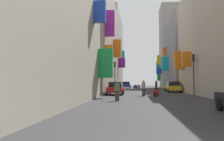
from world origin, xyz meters
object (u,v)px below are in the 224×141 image
parked_car_yellow (173,87)px  scooter_silver (139,87)px  parked_car_blue (126,85)px  scooter_red (156,92)px  parked_car_red (116,88)px  pedestrian_crossing (156,85)px  pedestrian_near_right (144,88)px  traffic_light_near_corner (194,68)px  pedestrian_near_left (117,91)px  scooter_blue (135,87)px  scooter_orange (166,88)px  traffic_light_far_corner (115,72)px

parked_car_yellow → scooter_silver: size_ratio=2.15×
parked_car_blue → scooter_red: (4.28, -28.19, -0.33)m
parked_car_blue → parked_car_red: size_ratio=0.94×
parked_car_blue → pedestrian_crossing: bearing=-67.2°
pedestrian_near_right → traffic_light_near_corner: bearing=11.8°
pedestrian_near_left → scooter_blue: bearing=87.3°
scooter_blue → scooter_silver: same height
parked_car_blue → parked_car_yellow: 19.99m
parked_car_yellow → scooter_blue: (-5.40, 12.99, -0.32)m
pedestrian_crossing → traffic_light_near_corner: 14.47m
pedestrian_near_right → pedestrian_near_left: bearing=-109.5°
scooter_orange → pedestrian_crossing: bearing=-126.2°
parked_car_red → traffic_light_far_corner: bearing=95.9°
pedestrian_near_left → pedestrian_near_right: (2.22, 6.27, 0.04)m
parked_car_blue → pedestrian_near_left: bearing=-88.8°
parked_car_yellow → pedestrian_crossing: bearing=110.2°
traffic_light_far_corner → pedestrian_crossing: bearing=39.4°
scooter_orange → traffic_light_near_corner: bearing=-87.3°
scooter_red → traffic_light_far_corner: bearing=118.7°
scooter_red → pedestrian_near_left: (-3.54, -6.63, 0.34)m
pedestrian_crossing → traffic_light_near_corner: traffic_light_near_corner is taller
parked_car_blue → pedestrian_near_left: pedestrian_near_left is taller
parked_car_yellow → traffic_light_near_corner: traffic_light_near_corner is taller
pedestrian_near_left → parked_car_red: bearing=95.8°
traffic_light_far_corner → scooter_blue: bearing=77.2°
parked_car_blue → traffic_light_far_corner: 18.88m
scooter_silver → scooter_blue: bearing=-104.8°
parked_car_blue → pedestrian_near_right: 28.71m
parked_car_blue → pedestrian_crossing: size_ratio=2.23×
scooter_orange → scooter_silver: bearing=120.2°
parked_car_blue → pedestrian_near_right: bearing=-84.1°
parked_car_yellow → traffic_light_far_corner: size_ratio=0.96×
traffic_light_near_corner → pedestrian_near_right: bearing=-168.2°
scooter_red → parked_car_yellow: bearing=71.6°
pedestrian_near_right → scooter_silver: bearing=90.3°
pedestrian_crossing → parked_car_red: bearing=-114.4°
parked_car_yellow → scooter_orange: (-0.03, 7.69, -0.32)m
scooter_red → pedestrian_near_right: 1.42m
scooter_blue → traffic_light_near_corner: bearing=-74.3°
scooter_blue → traffic_light_near_corner: traffic_light_near_corner is taller
scooter_orange → parked_car_red: bearing=-116.6°
scooter_blue → pedestrian_near_left: (-1.36, -29.29, 0.34)m
scooter_orange → traffic_light_far_corner: size_ratio=0.41×
scooter_silver → pedestrian_near_right: pedestrian_near_right is taller
parked_car_yellow → traffic_light_far_corner: bearing=-178.6°
pedestrian_crossing → pedestrian_near_right: (-2.65, -15.17, -0.05)m
parked_car_red → scooter_blue: (2.25, 20.54, -0.30)m
pedestrian_near_right → traffic_light_far_corner: size_ratio=0.38×
parked_car_yellow → scooter_silver: 16.38m
scooter_blue → pedestrian_crossing: pedestrian_crossing is taller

